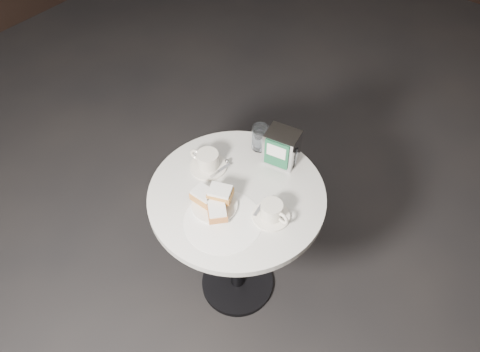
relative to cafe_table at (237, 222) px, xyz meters
name	(u,v)px	position (x,y,z in m)	size (l,w,h in m)	color
ground	(238,284)	(0.00, 0.00, -0.55)	(7.00, 7.00, 0.00)	black
cafe_table	(237,222)	(0.00, 0.00, 0.00)	(0.70, 0.70, 0.74)	black
sugar_spill	(223,221)	(0.05, -0.14, 0.20)	(0.29, 0.29, 0.00)	white
beignet_plate	(214,202)	(-0.02, -0.11, 0.23)	(0.22, 0.22, 0.09)	silver
coffee_cup_left	(208,161)	(-0.18, 0.03, 0.23)	(0.17, 0.17, 0.08)	silver
coffee_cup_right	(272,212)	(0.17, 0.00, 0.23)	(0.16, 0.15, 0.07)	white
water_glass_left	(260,138)	(-0.09, 0.25, 0.25)	(0.08, 0.08, 0.11)	white
water_glass_right	(290,156)	(0.07, 0.25, 0.25)	(0.07, 0.07, 0.10)	white
napkin_dispenser	(282,147)	(0.03, 0.25, 0.27)	(0.15, 0.13, 0.15)	silver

